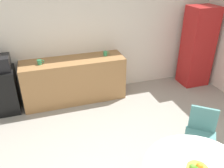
# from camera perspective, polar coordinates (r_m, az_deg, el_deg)

# --- Properties ---
(wall_back) EXTENTS (6.00, 0.10, 2.60)m
(wall_back) POSITION_cam_1_polar(r_m,az_deg,el_deg) (4.97, -7.36, 11.91)
(wall_back) COLOR silver
(wall_back) RESTS_ON ground_plane
(counter_block) EXTENTS (2.05, 0.60, 0.90)m
(counter_block) POSITION_cam_1_polar(r_m,az_deg,el_deg) (4.92, -9.10, 0.93)
(counter_block) COLOR #9E7042
(counter_block) RESTS_ON ground_plane
(mini_fridge) EXTENTS (0.54, 0.54, 0.87)m
(mini_fridge) POSITION_cam_1_polar(r_m,az_deg,el_deg) (4.95, -24.95, -1.54)
(mini_fridge) COLOR black
(mini_fridge) RESTS_ON ground_plane
(locker_cabinet) EXTENTS (0.60, 0.50, 1.80)m
(locker_cabinet) POSITION_cam_1_polar(r_m,az_deg,el_deg) (5.74, 19.99, 8.43)
(locker_cabinet) COLOR #B21E1E
(locker_cabinet) RESTS_ON ground_plane
(chair_teal) EXTENTS (0.59, 0.59, 0.83)m
(chair_teal) POSITION_cam_1_polar(r_m,az_deg,el_deg) (3.62, 20.82, -10.22)
(chair_teal) COLOR silver
(chair_teal) RESTS_ON ground_plane
(mug_white) EXTENTS (0.13, 0.08, 0.09)m
(mug_white) POSITION_cam_1_polar(r_m,az_deg,el_deg) (4.87, -1.59, 7.42)
(mug_white) COLOR #338C59
(mug_white) RESTS_ON counter_block
(mug_green) EXTENTS (0.13, 0.08, 0.09)m
(mug_green) POSITION_cam_1_polar(r_m,az_deg,el_deg) (4.64, -17.12, 5.10)
(mug_green) COLOR #338C59
(mug_green) RESTS_ON counter_block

